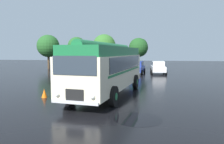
# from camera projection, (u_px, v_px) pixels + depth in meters

# --- Properties ---
(ground_plane) EXTENTS (120.00, 120.00, 0.00)m
(ground_plane) POSITION_uv_depth(u_px,v_px,m) (106.00, 94.00, 15.17)
(ground_plane) COLOR black
(vintage_bus) EXTENTS (3.86, 10.34, 3.49)m
(vintage_bus) POSITION_uv_depth(u_px,v_px,m) (108.00, 67.00, 14.69)
(vintage_bus) COLOR beige
(vintage_bus) RESTS_ON ground
(car_near_left) EXTENTS (2.20, 4.32, 1.66)m
(car_near_left) POSITION_uv_depth(u_px,v_px,m) (117.00, 67.00, 29.83)
(car_near_left) COLOR #B7BABF
(car_near_left) RESTS_ON ground
(car_mid_left) EXTENTS (2.30, 4.36, 1.66)m
(car_mid_left) POSITION_uv_depth(u_px,v_px,m) (137.00, 67.00, 28.93)
(car_mid_left) COLOR navy
(car_mid_left) RESTS_ON ground
(car_mid_right) EXTENTS (2.08, 4.26, 1.66)m
(car_mid_right) POSITION_uv_depth(u_px,v_px,m) (158.00, 67.00, 29.12)
(car_mid_right) COLOR silver
(car_mid_right) RESTS_ON ground
(tree_far_left) EXTENTS (3.88, 3.88, 5.88)m
(tree_far_left) POSITION_uv_depth(u_px,v_px,m) (49.00, 46.00, 37.96)
(tree_far_left) COLOR #4C3823
(tree_far_left) RESTS_ON ground
(tree_left_of_centre) EXTENTS (3.35, 3.19, 5.52)m
(tree_left_of_centre) POSITION_uv_depth(u_px,v_px,m) (76.00, 47.00, 38.33)
(tree_left_of_centre) COLOR #4C3823
(tree_left_of_centre) RESTS_ON ground
(tree_centre) EXTENTS (3.82, 3.82, 5.84)m
(tree_centre) POSITION_uv_depth(u_px,v_px,m) (104.00, 45.00, 36.26)
(tree_centre) COLOR #4C3823
(tree_centre) RESTS_ON ground
(tree_right_of_centre) EXTENTS (3.12, 3.12, 5.19)m
(tree_right_of_centre) POSITION_uv_depth(u_px,v_px,m) (139.00, 47.00, 35.59)
(tree_right_of_centre) COLOR #4C3823
(tree_right_of_centre) RESTS_ON ground
(traffic_cone) EXTENTS (0.36, 0.36, 0.55)m
(traffic_cone) POSITION_uv_depth(u_px,v_px,m) (44.00, 93.00, 13.82)
(traffic_cone) COLOR orange
(traffic_cone) RESTS_ON ground
(puddle_patch) EXTENTS (2.09, 2.09, 0.01)m
(puddle_patch) POSITION_uv_depth(u_px,v_px,m) (138.00, 119.00, 9.37)
(puddle_patch) COLOR black
(puddle_patch) RESTS_ON ground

